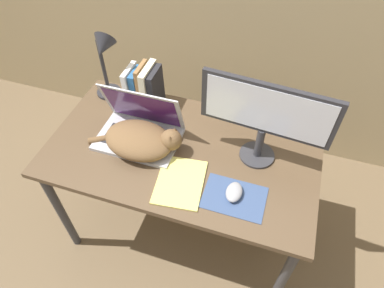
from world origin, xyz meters
name	(u,v)px	position (x,y,z in m)	size (l,w,h in m)	color
ground_plane	(164,279)	(0.00, 0.00, 0.00)	(12.00, 12.00, 0.00)	brown
desk	(182,160)	(0.00, 0.36, 0.65)	(1.28, 0.71, 0.73)	brown
laptop	(140,129)	(-0.22, 0.37, 0.78)	(0.39, 0.26, 0.26)	#B7B7BC
cat	(142,140)	(-0.18, 0.31, 0.79)	(0.45, 0.25, 0.14)	brown
external_monitor	(265,115)	(0.34, 0.43, 0.99)	(0.56, 0.16, 0.42)	#333338
mousepad	(234,197)	(0.30, 0.17, 0.73)	(0.26, 0.18, 0.00)	#384C75
computer_mouse	(234,192)	(0.29, 0.19, 0.75)	(0.07, 0.10, 0.03)	#99999E
book_row	(145,87)	(-0.29, 0.61, 0.84)	(0.17, 0.16, 0.24)	white
desk_lamp	(104,57)	(-0.48, 0.60, 0.99)	(0.17, 0.17, 0.40)	#28282D
notepad	(180,182)	(0.05, 0.17, 0.74)	(0.23, 0.28, 0.01)	#E5DB6B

